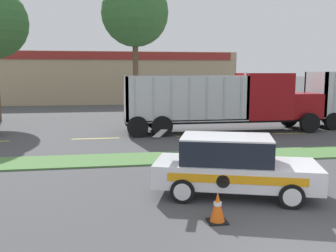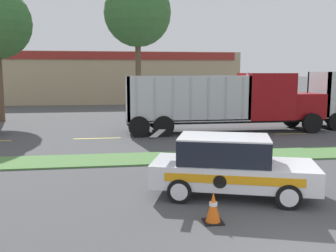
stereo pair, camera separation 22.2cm
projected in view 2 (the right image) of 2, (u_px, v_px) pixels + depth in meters
The scene contains 9 objects.
grass_verge at pixel (200, 157), 14.84m from camera, with size 120.00×2.05×0.06m, color #517F42.
centre_line_4 at pixel (97, 138), 19.17m from camera, with size 2.40×0.14×0.01m, color yellow.
centre_line_5 at pixel (200, 136), 19.93m from camera, with size 2.40×0.14×0.01m, color yellow.
centre_line_6 at pixel (295, 133), 20.69m from camera, with size 2.40×0.14×0.01m, color yellow.
dump_truck_trail at pixel (246, 102), 21.35m from camera, with size 11.27×2.76×3.36m.
rally_car at pixel (230, 165), 10.18m from camera, with size 4.70×3.02×1.68m.
traffic_cone at pixel (213, 208), 8.38m from camera, with size 0.44×0.44×0.70m.
store_building_backdrop at pixel (112, 77), 44.60m from camera, with size 27.65×12.10×5.52m.
tree_behind_left at pixel (138, 6), 25.25m from camera, with size 4.56×4.56×10.78m.
Camera 2 is at (-3.34, -5.60, 3.35)m, focal length 40.00 mm.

